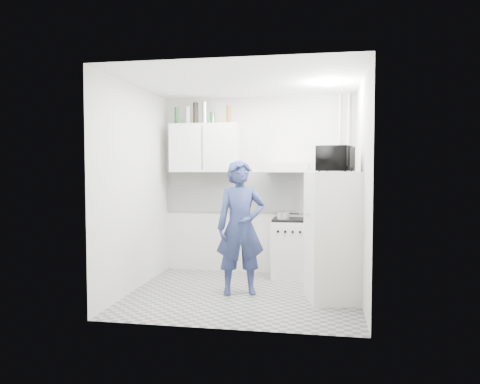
# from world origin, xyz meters

# --- Properties ---
(floor) EXTENTS (2.80, 2.80, 0.00)m
(floor) POSITION_xyz_m (0.00, 0.00, 0.00)
(floor) COLOR gray
(floor) RESTS_ON ground
(ceiling) EXTENTS (2.80, 2.80, 0.00)m
(ceiling) POSITION_xyz_m (0.00, 0.00, 2.60)
(ceiling) COLOR white
(ceiling) RESTS_ON wall_back
(wall_back) EXTENTS (2.80, 0.00, 2.80)m
(wall_back) POSITION_xyz_m (0.00, 1.25, 1.30)
(wall_back) COLOR beige
(wall_back) RESTS_ON floor
(wall_left) EXTENTS (0.00, 2.60, 2.60)m
(wall_left) POSITION_xyz_m (-1.40, 0.00, 1.30)
(wall_left) COLOR beige
(wall_left) RESTS_ON floor
(wall_right) EXTENTS (0.00, 2.60, 2.60)m
(wall_right) POSITION_xyz_m (1.40, 0.00, 1.30)
(wall_right) COLOR beige
(wall_right) RESTS_ON floor
(person) EXTENTS (0.69, 0.55, 1.65)m
(person) POSITION_xyz_m (-0.04, 0.04, 0.83)
(person) COLOR navy
(person) RESTS_ON floor
(stove) EXTENTS (0.51, 0.51, 0.81)m
(stove) POSITION_xyz_m (0.51, 1.00, 0.41)
(stove) COLOR silver
(stove) RESTS_ON floor
(fridge) EXTENTS (0.75, 0.75, 1.51)m
(fridge) POSITION_xyz_m (1.10, -0.04, 0.76)
(fridge) COLOR silver
(fridge) RESTS_ON floor
(stove_top) EXTENTS (0.49, 0.49, 0.03)m
(stove_top) POSITION_xyz_m (0.51, 1.00, 0.83)
(stove_top) COLOR black
(stove_top) RESTS_ON stove
(saucepan) EXTENTS (0.18, 0.18, 0.10)m
(saucepan) POSITION_xyz_m (0.41, 0.92, 0.89)
(saucepan) COLOR silver
(saucepan) RESTS_ON stove_top
(microwave) EXTENTS (0.60, 0.47, 0.30)m
(microwave) POSITION_xyz_m (1.10, -0.04, 1.66)
(microwave) COLOR black
(microwave) RESTS_ON fridge
(bottle_a) EXTENTS (0.06, 0.06, 0.26)m
(bottle_a) POSITION_xyz_m (-1.18, 1.07, 2.33)
(bottle_a) COLOR #144C1E
(bottle_a) RESTS_ON upper_cabinet
(bottle_b) EXTENTS (0.07, 0.07, 0.26)m
(bottle_b) POSITION_xyz_m (-1.01, 1.07, 2.33)
(bottle_b) COLOR #B2B7BC
(bottle_b) RESTS_ON upper_cabinet
(bottle_c) EXTENTS (0.08, 0.08, 0.32)m
(bottle_c) POSITION_xyz_m (-0.89, 1.07, 2.36)
(bottle_c) COLOR black
(bottle_c) RESTS_ON upper_cabinet
(bottle_d) EXTENTS (0.07, 0.07, 0.32)m
(bottle_d) POSITION_xyz_m (-0.76, 1.07, 2.36)
(bottle_d) COLOR silver
(bottle_d) RESTS_ON upper_cabinet
(canister_a) EXTENTS (0.07, 0.07, 0.17)m
(canister_a) POSITION_xyz_m (-0.64, 1.07, 2.29)
(canister_a) COLOR #144C1E
(canister_a) RESTS_ON upper_cabinet
(bottle_e) EXTENTS (0.07, 0.07, 0.27)m
(bottle_e) POSITION_xyz_m (-0.40, 1.07, 2.33)
(bottle_e) COLOR brown
(bottle_e) RESTS_ON upper_cabinet
(upper_cabinet) EXTENTS (1.00, 0.35, 0.70)m
(upper_cabinet) POSITION_xyz_m (-0.75, 1.07, 1.85)
(upper_cabinet) COLOR silver
(upper_cabinet) RESTS_ON wall_back
(range_hood) EXTENTS (0.60, 0.50, 0.14)m
(range_hood) POSITION_xyz_m (0.45, 1.00, 1.57)
(range_hood) COLOR silver
(range_hood) RESTS_ON wall_back
(backsplash) EXTENTS (2.74, 0.03, 0.60)m
(backsplash) POSITION_xyz_m (0.00, 1.24, 1.20)
(backsplash) COLOR white
(backsplash) RESTS_ON wall_back
(pipe_a) EXTENTS (0.05, 0.05, 2.60)m
(pipe_a) POSITION_xyz_m (1.30, 1.17, 1.30)
(pipe_a) COLOR silver
(pipe_a) RESTS_ON floor
(pipe_b) EXTENTS (0.04, 0.04, 2.60)m
(pipe_b) POSITION_xyz_m (1.18, 1.17, 1.30)
(pipe_b) COLOR silver
(pipe_b) RESTS_ON floor
(ceiling_spot_fixture) EXTENTS (0.10, 0.10, 0.02)m
(ceiling_spot_fixture) POSITION_xyz_m (1.00, 0.20, 2.57)
(ceiling_spot_fixture) COLOR white
(ceiling_spot_fixture) RESTS_ON ceiling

